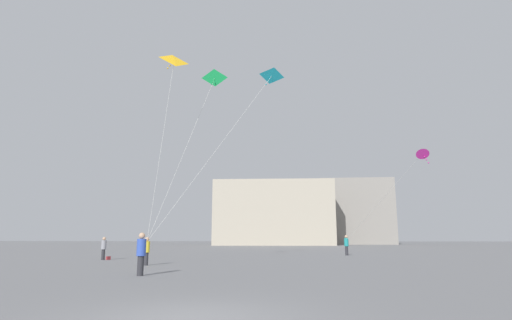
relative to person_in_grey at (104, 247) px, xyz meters
The scene contains 12 objects.
ground_plane 22.94m from the person_in_grey, 60.75° to the right, with size 300.00×300.00×0.00m, color slate.
person_in_grey is the anchor object (origin of this frame).
person_in_teal 20.15m from the person_in_grey, 25.06° to the left, with size 0.38×0.38×1.76m.
person_in_blue 13.39m from the person_in_grey, 58.63° to the right, with size 0.39×0.39×1.77m.
person_in_yellow 7.30m from the person_in_grey, 46.49° to the right, with size 0.34×0.34×1.58m.
kite_amber_delta 13.95m from the person_in_grey, 38.81° to the right, with size 1.80×1.34×11.79m.
kite_emerald_delta 14.72m from the person_in_grey, ahead, with size 3.33×6.38×12.88m.
kite_magenta_diamond 23.22m from the person_in_grey, ahead, with size 4.67×9.43×6.28m.
kite_cyan_delta 16.87m from the person_in_grey, ahead, with size 7.88×4.87×12.06m.
building_left_hall 53.90m from the person_in_grey, 79.03° to the left, with size 23.76×8.86×12.68m.
building_centre_hall 70.58m from the person_in_grey, 66.35° to the left, with size 16.10×9.02×14.38m.
handbag_beside_flyer 0.84m from the person_in_grey, 15.95° to the left, with size 0.32×0.14×0.24m, color maroon.
Camera 1 is at (1.99, -8.34, 1.59)m, focal length 28.24 mm.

